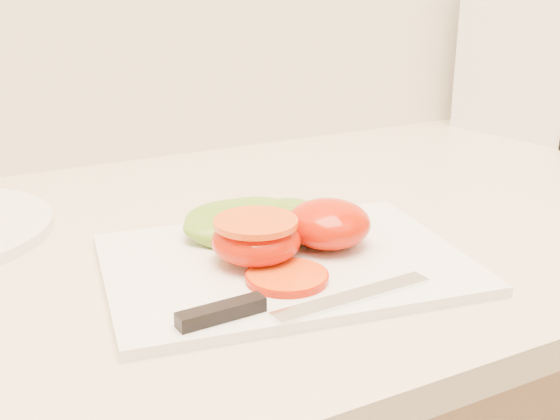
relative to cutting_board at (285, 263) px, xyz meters
name	(u,v)px	position (x,y,z in m)	size (l,w,h in m)	color
cutting_board	(285,263)	(0.00, 0.00, 0.00)	(0.33, 0.24, 0.01)	white
tomato_half_dome	(328,224)	(0.05, 0.01, 0.03)	(0.08, 0.08, 0.05)	red
tomato_half_cut	(256,239)	(-0.03, 0.01, 0.03)	(0.08, 0.08, 0.04)	red
tomato_slice_0	(287,277)	(-0.02, -0.04, 0.01)	(0.07, 0.07, 0.01)	orange
lettuce_leaf_0	(250,223)	(0.00, 0.07, 0.02)	(0.14, 0.09, 0.03)	#619B29
lettuce_leaf_1	(287,218)	(0.04, 0.07, 0.02)	(0.10, 0.07, 0.02)	#619B29
knife	(275,306)	(-0.06, -0.09, 0.01)	(0.22, 0.04, 0.01)	silver
appliance	(558,40)	(0.66, 0.29, 0.15)	(0.20, 0.25, 0.30)	silver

